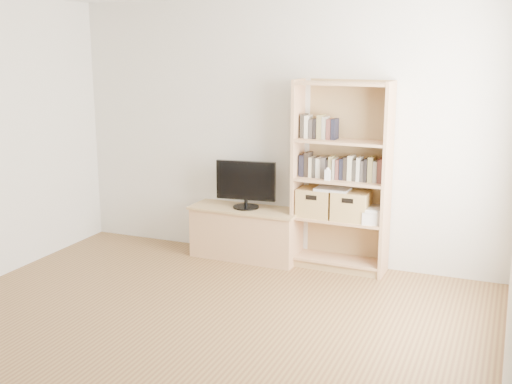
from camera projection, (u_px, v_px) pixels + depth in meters
The scene contains 12 objects.
floor at pixel (156, 361), 4.48m from camera, with size 4.50×5.00×0.01m, color brown.
back_wall at pixel (281, 132), 6.44m from camera, with size 4.50×0.02×2.60m, color silver.
tv_stand at pixel (246, 234), 6.60m from camera, with size 1.11×0.41×0.51m, color tan.
bookshelf at pixel (341, 177), 6.13m from camera, with size 0.92×0.33×1.84m, color tan.
television at pixel (246, 185), 6.49m from camera, with size 0.61×0.05×0.48m, color black.
books_row_mid at pixel (342, 167), 6.13m from camera, with size 0.89×0.17×0.24m, color black.
books_row_upper at pixel (322, 127), 6.13m from camera, with size 0.41×0.15×0.22m, color black.
baby_monitor at pixel (328, 175), 6.08m from camera, with size 0.05×0.03×0.10m, color white.
basket_left at pixel (316, 202), 6.29m from camera, with size 0.33×0.27×0.27m, color tan.
basket_right at pixel (351, 206), 6.14m from camera, with size 0.34×0.28×0.28m, color tan.
laptop at pixel (333, 189), 6.17m from camera, with size 0.32×0.23×0.03m, color silver.
magazine_stack at pixel (372, 216), 6.08m from camera, with size 0.18×0.26×0.12m, color beige.
Camera 1 is at (2.21, -3.53, 2.16)m, focal length 45.00 mm.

